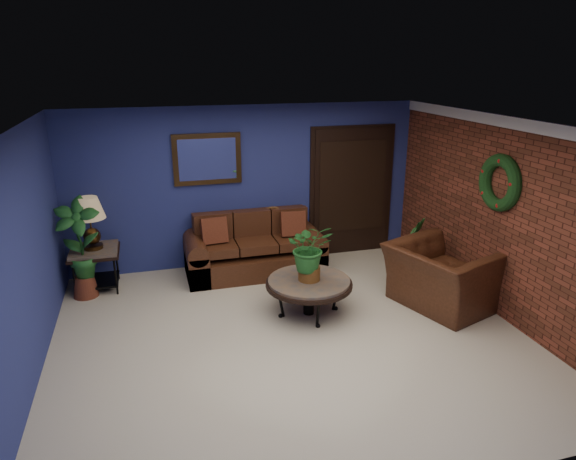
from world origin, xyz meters
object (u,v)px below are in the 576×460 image
object	(u,v)px
coffee_table	(309,284)
table_lamp	(90,217)
side_chair	(273,235)
armchair	(442,277)
sofa	(254,252)
end_table	(95,258)

from	to	relation	value
coffee_table	table_lamp	distance (m)	3.17
coffee_table	side_chair	bearing A→B (deg)	92.31
armchair	coffee_table	bearing A→B (deg)	62.83
table_lamp	armchair	bearing A→B (deg)	-21.99
coffee_table	armchair	world-z (taller)	armchair
sofa	coffee_table	bearing A→B (deg)	-76.14
coffee_table	armchair	distance (m)	1.78
sofa	coffee_table	size ratio (longest dim) A/B	1.87
sofa	table_lamp	size ratio (longest dim) A/B	2.90
end_table	table_lamp	distance (m)	0.61
coffee_table	side_chair	xyz separation A→B (m)	(-0.07, 1.61, 0.13)
coffee_table	side_chair	size ratio (longest dim) A/B	1.14
sofa	coffee_table	xyz separation A→B (m)	(0.39, -1.57, 0.11)
table_lamp	armchair	size ratio (longest dim) A/B	0.56
side_chair	armchair	xyz separation A→B (m)	(1.83, -1.87, -0.14)
table_lamp	side_chair	bearing A→B (deg)	1.53
coffee_table	armchair	xyz separation A→B (m)	(1.76, -0.26, -0.00)
sofa	end_table	size ratio (longest dim) A/B	3.08
end_table	table_lamp	size ratio (longest dim) A/B	0.94
end_table	side_chair	distance (m)	2.62
sofa	armchair	distance (m)	2.82
sofa	end_table	world-z (taller)	sofa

